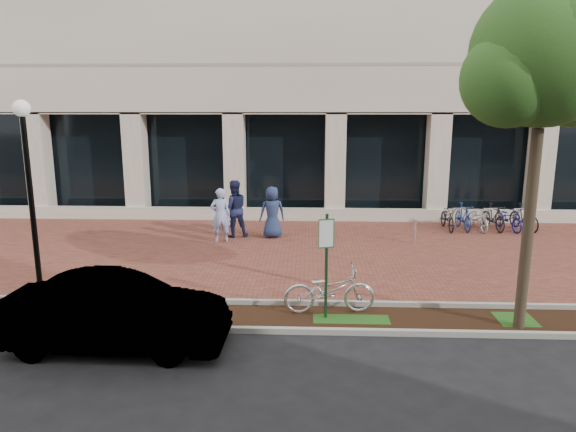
{
  "coord_description": "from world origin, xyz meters",
  "views": [
    {
      "loc": [
        0.96,
        -15.48,
        4.39
      ],
      "look_at": [
        0.36,
        -0.8,
        1.29
      ],
      "focal_mm": 32.0,
      "sensor_mm": 36.0,
      "label": 1
    }
  ],
  "objects_px": {
    "bike_rack_cluster": "(485,218)",
    "pedestrian_left": "(220,215)",
    "lamppost": "(30,193)",
    "locked_bicycle": "(329,290)",
    "parking_sign": "(326,252)",
    "street_tree": "(546,63)",
    "pedestrian_mid": "(234,209)",
    "pedestrian_right": "(272,212)",
    "sedan_near_curb": "(114,313)",
    "bollard": "(415,230)"
  },
  "relations": [
    {
      "from": "pedestrian_mid",
      "to": "bike_rack_cluster",
      "type": "xyz_separation_m",
      "value": [
        9.04,
        1.39,
        -0.53
      ]
    },
    {
      "from": "pedestrian_mid",
      "to": "sedan_near_curb",
      "type": "bearing_deg",
      "value": 65.34
    },
    {
      "from": "parking_sign",
      "to": "pedestrian_right",
      "type": "height_order",
      "value": "parking_sign"
    },
    {
      "from": "parking_sign",
      "to": "street_tree",
      "type": "distance_m",
      "value": 5.47
    },
    {
      "from": "street_tree",
      "to": "pedestrian_right",
      "type": "distance_m",
      "value": 10.09
    },
    {
      "from": "street_tree",
      "to": "sedan_near_curb",
      "type": "height_order",
      "value": "street_tree"
    },
    {
      "from": "pedestrian_mid",
      "to": "pedestrian_right",
      "type": "height_order",
      "value": "pedestrian_mid"
    },
    {
      "from": "locked_bicycle",
      "to": "bike_rack_cluster",
      "type": "distance_m",
      "value": 10.04
    },
    {
      "from": "lamppost",
      "to": "street_tree",
      "type": "relative_size",
      "value": 0.68
    },
    {
      "from": "lamppost",
      "to": "sedan_near_curb",
      "type": "bearing_deg",
      "value": -39.32
    },
    {
      "from": "parking_sign",
      "to": "bike_rack_cluster",
      "type": "bearing_deg",
      "value": 37.65
    },
    {
      "from": "bike_rack_cluster",
      "to": "pedestrian_left",
      "type": "bearing_deg",
      "value": -173.59
    },
    {
      "from": "pedestrian_mid",
      "to": "parking_sign",
      "type": "bearing_deg",
      "value": 95.02
    },
    {
      "from": "pedestrian_mid",
      "to": "pedestrian_right",
      "type": "bearing_deg",
      "value": 160.14
    },
    {
      "from": "bollard",
      "to": "sedan_near_curb",
      "type": "distance_m",
      "value": 10.59
    },
    {
      "from": "street_tree",
      "to": "pedestrian_mid",
      "type": "distance_m",
      "value": 10.87
    },
    {
      "from": "street_tree",
      "to": "bike_rack_cluster",
      "type": "height_order",
      "value": "street_tree"
    },
    {
      "from": "parking_sign",
      "to": "lamppost",
      "type": "distance_m",
      "value": 6.54
    },
    {
      "from": "parking_sign",
      "to": "street_tree",
      "type": "xyz_separation_m",
      "value": [
        3.98,
        -0.28,
        3.74
      ]
    },
    {
      "from": "pedestrian_mid",
      "to": "locked_bicycle",
      "type": "bearing_deg",
      "value": 96.59
    },
    {
      "from": "pedestrian_mid",
      "to": "bollard",
      "type": "height_order",
      "value": "pedestrian_mid"
    },
    {
      "from": "bike_rack_cluster",
      "to": "street_tree",
      "type": "bearing_deg",
      "value": -109.9
    },
    {
      "from": "parking_sign",
      "to": "street_tree",
      "type": "relative_size",
      "value": 0.34
    },
    {
      "from": "pedestrian_mid",
      "to": "lamppost",
      "type": "bearing_deg",
      "value": 43.84
    },
    {
      "from": "locked_bicycle",
      "to": "pedestrian_mid",
      "type": "xyz_separation_m",
      "value": [
        -3.04,
        6.66,
        0.47
      ]
    },
    {
      "from": "lamppost",
      "to": "pedestrian_right",
      "type": "height_order",
      "value": "lamppost"
    },
    {
      "from": "parking_sign",
      "to": "pedestrian_mid",
      "type": "distance_m",
      "value": 7.58
    },
    {
      "from": "pedestrian_left",
      "to": "pedestrian_mid",
      "type": "distance_m",
      "value": 0.79
    },
    {
      "from": "bollard",
      "to": "pedestrian_left",
      "type": "bearing_deg",
      "value": -179.39
    },
    {
      "from": "pedestrian_left",
      "to": "bike_rack_cluster",
      "type": "relative_size",
      "value": 0.52
    },
    {
      "from": "street_tree",
      "to": "locked_bicycle",
      "type": "relative_size",
      "value": 3.39
    },
    {
      "from": "locked_bicycle",
      "to": "pedestrian_left",
      "type": "relative_size",
      "value": 1.09
    },
    {
      "from": "lamppost",
      "to": "bike_rack_cluster",
      "type": "bearing_deg",
      "value": 32.14
    },
    {
      "from": "locked_bicycle",
      "to": "sedan_near_curb",
      "type": "height_order",
      "value": "sedan_near_curb"
    },
    {
      "from": "bollard",
      "to": "sedan_near_curb",
      "type": "relative_size",
      "value": 0.21
    },
    {
      "from": "pedestrian_right",
      "to": "bike_rack_cluster",
      "type": "height_order",
      "value": "pedestrian_right"
    },
    {
      "from": "lamppost",
      "to": "locked_bicycle",
      "type": "xyz_separation_m",
      "value": [
        6.52,
        -0.18,
        -2.05
      ]
    },
    {
      "from": "street_tree",
      "to": "pedestrian_left",
      "type": "height_order",
      "value": "street_tree"
    },
    {
      "from": "pedestrian_right",
      "to": "bollard",
      "type": "height_order",
      "value": "pedestrian_right"
    },
    {
      "from": "parking_sign",
      "to": "lamppost",
      "type": "height_order",
      "value": "lamppost"
    },
    {
      "from": "locked_bicycle",
      "to": "pedestrian_right",
      "type": "distance_m",
      "value": 6.84
    },
    {
      "from": "lamppost",
      "to": "bike_rack_cluster",
      "type": "relative_size",
      "value": 1.31
    },
    {
      "from": "parking_sign",
      "to": "pedestrian_mid",
      "type": "height_order",
      "value": "parking_sign"
    },
    {
      "from": "locked_bicycle",
      "to": "pedestrian_left",
      "type": "xyz_separation_m",
      "value": [
        -3.39,
        5.95,
        0.39
      ]
    },
    {
      "from": "parking_sign",
      "to": "locked_bicycle",
      "type": "distance_m",
      "value": 0.99
    },
    {
      "from": "pedestrian_left",
      "to": "pedestrian_mid",
      "type": "height_order",
      "value": "pedestrian_mid"
    },
    {
      "from": "locked_bicycle",
      "to": "pedestrian_right",
      "type": "xyz_separation_m",
      "value": [
        -1.71,
        6.61,
        0.37
      ]
    },
    {
      "from": "pedestrian_right",
      "to": "sedan_near_curb",
      "type": "distance_m",
      "value": 8.78
    },
    {
      "from": "parking_sign",
      "to": "locked_bicycle",
      "type": "bearing_deg",
      "value": 58.08
    },
    {
      "from": "lamppost",
      "to": "sedan_near_curb",
      "type": "height_order",
      "value": "lamppost"
    }
  ]
}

